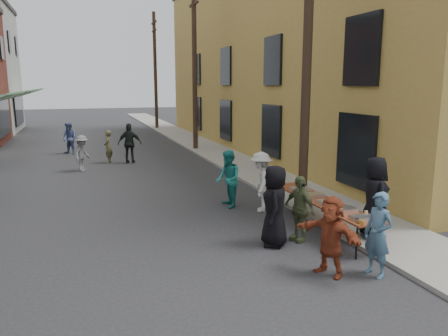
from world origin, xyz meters
TOP-DOWN VIEW (x-y plane):
  - ground at (0.00, 0.00)m, footprint 120.00×120.00m
  - sidewalk at (5.00, 15.00)m, footprint 2.20×60.00m
  - building_ochre at (11.10, 14.00)m, footprint 10.00×28.00m
  - utility_pole_near at (4.30, 3.00)m, footprint 0.26×0.26m
  - utility_pole_mid at (4.30, 15.00)m, footprint 0.26×0.26m
  - utility_pole_far at (4.30, 27.00)m, footprint 0.26×0.26m
  - serving_table at (3.80, 1.14)m, footprint 0.70×4.00m
  - catering_tray_sausage at (3.80, -0.51)m, footprint 0.50×0.33m
  - catering_tray_foil_b at (3.80, 0.14)m, footprint 0.50×0.33m
  - catering_tray_buns at (3.80, 0.84)m, footprint 0.50×0.33m
  - catering_tray_foil_d at (3.80, 1.54)m, footprint 0.50×0.33m
  - catering_tray_buns_end at (3.80, 2.24)m, footprint 0.50×0.33m
  - condiment_jar_a at (3.58, -0.81)m, footprint 0.07×0.07m
  - condiment_jar_b at (3.58, -0.71)m, footprint 0.07×0.07m
  - condiment_jar_c at (3.58, -0.61)m, footprint 0.07×0.07m
  - cup_stack at (4.00, -0.76)m, footprint 0.08×0.08m
  - guest_front_a at (2.26, 0.55)m, footprint 0.87×1.04m
  - guest_front_b at (3.40, -1.52)m, footprint 0.50×0.66m
  - guest_front_c at (2.29, 3.79)m, footprint 0.66×0.83m
  - guest_front_d at (3.03, 3.10)m, footprint 1.01×1.26m
  - guest_front_e at (2.91, 0.62)m, footprint 0.62×0.97m
  - guest_queue_back at (2.60, -1.18)m, footprint 0.97×1.48m
  - server at (4.53, 0.09)m, footprint 0.75×1.00m
  - passerby_left at (-1.66, 10.77)m, footprint 0.94×1.11m
  - passerby_mid at (0.44, 12.07)m, footprint 1.14×0.74m
  - passerby_right at (-0.50, 12.44)m, footprint 0.50×0.62m
  - passerby_far at (-2.19, 15.75)m, footprint 1.00×0.97m

SIDE VIEW (x-z plane):
  - ground at x=0.00m, z-range 0.00..0.00m
  - sidewalk at x=5.00m, z-range 0.00..0.10m
  - serving_table at x=3.80m, z-range 0.34..1.09m
  - passerby_left at x=-1.66m, z-range 0.00..1.49m
  - passerby_right at x=-0.50m, z-range 0.00..1.49m
  - guest_queue_back at x=2.60m, z-range 0.00..1.53m
  - guest_front_e at x=2.91m, z-range 0.00..1.53m
  - catering_tray_sausage at x=3.80m, z-range 0.75..0.83m
  - catering_tray_foil_b at x=3.80m, z-range 0.75..0.83m
  - catering_tray_buns at x=3.80m, z-range 0.75..0.83m
  - catering_tray_foil_d at x=3.80m, z-range 0.75..0.83m
  - catering_tray_buns_end at x=3.80m, z-range 0.75..0.83m
  - condiment_jar_a at x=3.58m, z-range 0.75..0.83m
  - condiment_jar_b at x=3.58m, z-range 0.75..0.83m
  - condiment_jar_c at x=3.58m, z-range 0.75..0.83m
  - guest_front_b at x=3.40m, z-range 0.00..1.62m
  - passerby_far at x=-2.19m, z-range 0.00..1.62m
  - cup_stack at x=4.00m, z-range 0.75..0.87m
  - guest_front_c at x=2.29m, z-range 0.00..1.68m
  - guest_front_d at x=3.03m, z-range 0.00..1.70m
  - passerby_mid at x=0.44m, z-range 0.00..1.81m
  - guest_front_a at x=2.26m, z-range 0.00..1.82m
  - server at x=4.53m, z-range 0.10..1.96m
  - utility_pole_near at x=4.30m, z-range 0.00..9.00m
  - utility_pole_mid at x=4.30m, z-range 0.00..9.00m
  - utility_pole_far at x=4.30m, z-range 0.00..9.00m
  - building_ochre at x=11.10m, z-range 0.00..10.00m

